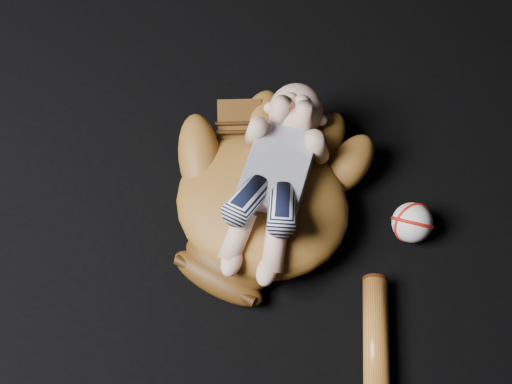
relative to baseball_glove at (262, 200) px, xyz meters
The scene contains 3 objects.
baseball_glove is the anchor object (origin of this frame).
newborn_baby 0.06m from the baseball_glove, 30.09° to the left, with size 0.18×0.40×0.16m, color #DBA78D, non-canonical shape.
baseball 0.29m from the baseball_glove, ahead, with size 0.08×0.08×0.08m, color white.
Camera 1 is at (0.17, -0.46, 1.24)m, focal length 50.00 mm.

